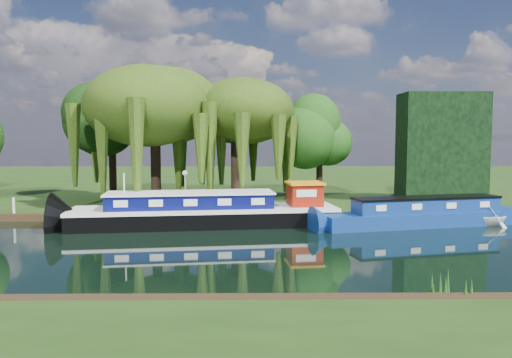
{
  "coord_description": "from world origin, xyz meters",
  "views": [
    {
      "loc": [
        4.87,
        -22.77,
        5.18
      ],
      "look_at": [
        5.19,
        5.93,
        2.8
      ],
      "focal_mm": 35.0,
      "sensor_mm": 36.0,
      "label": 1
    }
  ],
  "objects": [
    {
      "name": "ground",
      "position": [
        0.0,
        0.0,
        0.0
      ],
      "size": [
        120.0,
        120.0,
        0.0
      ],
      "primitive_type": "plane",
      "color": "black"
    },
    {
      "name": "far_bank",
      "position": [
        0.0,
        34.0,
        0.23
      ],
      "size": [
        120.0,
        52.0,
        0.45
      ],
      "primitive_type": "cube",
      "color": "black",
      "rests_on": "ground"
    },
    {
      "name": "dutch_barge",
      "position": [
        2.32,
        6.45,
        0.81
      ],
      "size": [
        15.86,
        5.4,
        3.28
      ],
      "rotation": [
        0.0,
        0.0,
        0.12
      ],
      "color": "black",
      "rests_on": "ground"
    },
    {
      "name": "narrowboat",
      "position": [
        15.24,
        6.24,
        0.66
      ],
      "size": [
        12.86,
        4.9,
        1.85
      ],
      "rotation": [
        0.0,
        0.0,
        0.22
      ],
      "color": "navy",
      "rests_on": "ground"
    },
    {
      "name": "white_cruiser",
      "position": [
        19.17,
        6.28,
        0.0
      ],
      "size": [
        2.75,
        2.48,
        1.28
      ],
      "primitive_type": "imported",
      "rotation": [
        0.0,
        0.0,
        1.74
      ],
      "color": "silver",
      "rests_on": "ground"
    },
    {
      "name": "willow_left",
      "position": [
        -1.79,
        12.29,
        7.15
      ],
      "size": [
        7.7,
        7.7,
        9.23
      ],
      "color": "black",
      "rests_on": "far_bank"
    },
    {
      "name": "willow_right",
      "position": [
        3.82,
        13.0,
        6.45
      ],
      "size": [
        6.75,
        6.75,
        8.22
      ],
      "color": "black",
      "rests_on": "far_bank"
    },
    {
      "name": "tree_far_mid",
      "position": [
        -6.06,
        16.79,
        6.12
      ],
      "size": [
        5.02,
        5.02,
        8.22
      ],
      "color": "black",
      "rests_on": "far_bank"
    },
    {
      "name": "tree_far_right",
      "position": [
        10.22,
        15.71,
        5.23
      ],
      "size": [
        4.24,
        4.24,
        6.93
      ],
      "color": "black",
      "rests_on": "far_bank"
    },
    {
      "name": "conifer_hedge",
      "position": [
        19.0,
        14.0,
        4.45
      ],
      "size": [
        6.0,
        3.0,
        8.0
      ],
      "primitive_type": "cube",
      "color": "black",
      "rests_on": "far_bank"
    },
    {
      "name": "lamppost",
      "position": [
        0.5,
        10.5,
        2.42
      ],
      "size": [
        0.36,
        0.36,
        2.56
      ],
      "color": "silver",
      "rests_on": "far_bank"
    },
    {
      "name": "mooring_posts",
      "position": [
        -0.5,
        8.4,
        0.95
      ],
      "size": [
        19.16,
        0.16,
        1.0
      ],
      "color": "silver",
      "rests_on": "far_bank"
    },
    {
      "name": "reeds_near",
      "position": [
        6.87,
        -7.57,
        0.55
      ],
      "size": [
        33.7,
        1.5,
        1.1
      ],
      "color": "#174111",
      "rests_on": "ground"
    }
  ]
}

